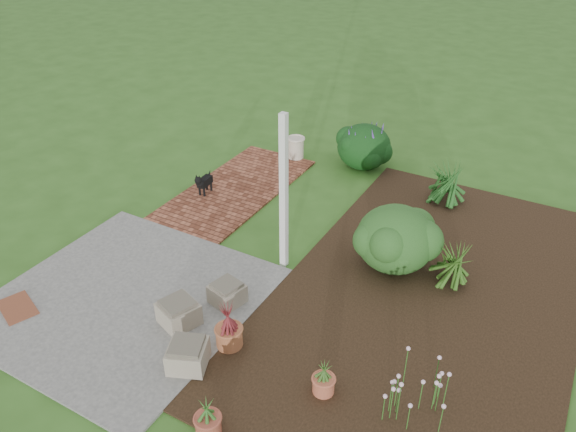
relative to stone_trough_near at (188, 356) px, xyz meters
The scene contains 19 objects.
ground 2.34m from the stone_trough_near, 98.17° to the left, with size 80.00×80.00×0.00m, color #2E581C.
concrete_patio 1.69m from the stone_trough_near, 160.40° to the left, with size 3.50×3.50×0.04m, color #5A5A57.
brick_path 4.55m from the stone_trough_near, 116.57° to the left, with size 1.60×3.50×0.04m, color #5B2C1C.
garden_bed 3.56m from the stone_trough_near, 52.38° to the left, with size 4.00×7.00×0.03m, color black.
veranda_post 2.64m from the stone_trough_near, 90.76° to the left, with size 0.10×0.10×2.50m, color white.
stone_trough_near is the anchor object (origin of this frame).
stone_trough_mid 0.80m from the stone_trough_near, 136.84° to the left, with size 0.46×0.46×0.31m, color gray.
stone_trough_far 1.24m from the stone_trough_near, 102.21° to the left, with size 0.42×0.42×0.28m, color #78715D.
coir_doormat 2.76m from the stone_trough_near, behind, with size 0.63×0.41×0.02m, color brown.
black_dog 4.31m from the stone_trough_near, 124.25° to the left, with size 0.17×0.50×0.43m.
cream_ceramic_urn 6.03m from the stone_trough_near, 106.24° to the left, with size 0.33×0.33×0.44m, color beige.
evergreen_shrub 3.54m from the stone_trough_near, 65.67° to the left, with size 1.20×1.20×1.02m, color #144115.
agapanthus_clump_back 3.98m from the stone_trough_near, 53.89° to the left, with size 0.87×0.87×0.78m, color #1A4315, non-canonical shape.
agapanthus_clump_front 5.74m from the stone_trough_near, 74.10° to the left, with size 1.01×1.01×0.90m, color #0E3816, non-canonical shape.
pink_flower_patch 2.78m from the stone_trough_near, 16.71° to the left, with size 0.90×0.90×0.58m, color #113D0F, non-canonical shape.
terracotta_pot_bronze 0.59m from the stone_trough_near, 66.39° to the left, with size 0.34×0.34×0.28m, color #A35C37.
terracotta_pot_small_left 1.69m from the stone_trough_near, 15.67° to the left, with size 0.26×0.26×0.22m, color #B2583C.
terracotta_pot_small_right 1.04m from the stone_trough_near, 39.93° to the right, with size 0.28×0.28×0.24m, color #9A4634.
purple_flowering_bush 6.20m from the stone_trough_near, 92.96° to the left, with size 1.09×1.09×0.93m, color black.
Camera 1 is at (3.83, -5.99, 5.25)m, focal length 35.00 mm.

